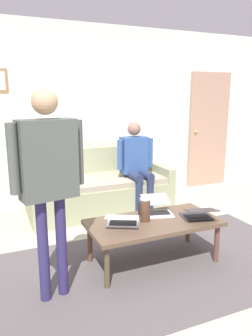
{
  "coord_description": "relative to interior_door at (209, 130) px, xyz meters",
  "views": [
    {
      "loc": [
        1.52,
        2.74,
        1.64
      ],
      "look_at": [
        0.03,
        -0.72,
        0.8
      ],
      "focal_mm": 34.53,
      "sensor_mm": 36.0,
      "label": 1
    }
  ],
  "objects": [
    {
      "name": "laptop_center",
      "position": [
        1.86,
        2.32,
        -0.54
      ],
      "size": [
        0.38,
        0.42,
        0.14
      ],
      "color": "#28282D",
      "rests_on": "coffee_table"
    },
    {
      "name": "laptop_left",
      "position": [
        2.62,
        2.18,
        -0.54
      ],
      "size": [
        0.43,
        0.45,
        0.14
      ],
      "color": "silver",
      "rests_on": "coffee_table"
    },
    {
      "name": "laptop_right",
      "position": [
        2.15,
        2.02,
        -0.54
      ],
      "size": [
        0.36,
        0.43,
        0.15
      ],
      "color": "silver",
      "rests_on": "coffee_table"
    },
    {
      "name": "back_wall",
      "position": [
        2.21,
        -0.09,
        0.33
      ],
      "size": [
        7.04,
        0.11,
        2.7
      ],
      "color": "silver",
      "rests_on": "ground_plane"
    },
    {
      "name": "couch",
      "position": [
        2.31,
        0.53,
        -0.72
      ],
      "size": [
        2.01,
        0.9,
        0.88
      ],
      "color": "#999E77",
      "rests_on": "ground_plane"
    },
    {
      "name": "ground_plane",
      "position": [
        2.21,
        2.11,
        -1.02
      ],
      "size": [
        7.68,
        7.68,
        0.0
      ],
      "primitive_type": "plane",
      "color": "#A9A690"
    },
    {
      "name": "person_standing",
      "position": [
        3.33,
        2.39,
        0.07
      ],
      "size": [
        0.6,
        0.27,
        1.7
      ],
      "color": "#2C2653",
      "rests_on": "ground_plane"
    },
    {
      "name": "interior_door",
      "position": [
        0.0,
        0.0,
        0.0
      ],
      "size": [
        0.82,
        0.09,
        2.05
      ],
      "color": "tan",
      "rests_on": "ground_plane"
    },
    {
      "name": "area_rug",
      "position": [
        2.3,
        2.3,
        -1.02
      ],
      "size": [
        3.22,
        1.73,
        0.01
      ],
      "primitive_type": "cube",
      "color": "#50494B",
      "rests_on": "ground_plane"
    },
    {
      "name": "person_seated",
      "position": [
        1.82,
        0.76,
        -0.3
      ],
      "size": [
        0.55,
        0.51,
        1.28
      ],
      "color": "#232D4B",
      "rests_on": "ground_plane"
    },
    {
      "name": "french_press",
      "position": [
        2.37,
        2.16,
        -0.47
      ],
      "size": [
        0.13,
        0.11,
        0.26
      ],
      "color": "#4C3323",
      "rests_on": "coffee_table"
    },
    {
      "name": "coffee_table",
      "position": [
        2.3,
        2.2,
        -0.63
      ],
      "size": [
        1.3,
        0.64,
        0.44
      ],
      "color": "brown",
      "rests_on": "ground_plane"
    }
  ]
}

